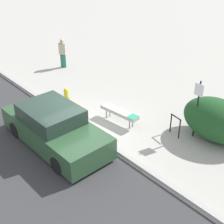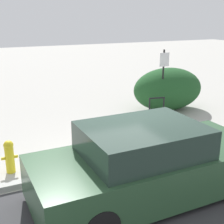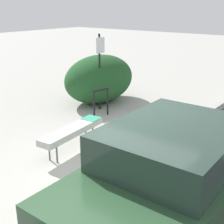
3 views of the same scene
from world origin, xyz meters
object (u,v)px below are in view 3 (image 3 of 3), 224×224
object	(u,v)px
sign_post	(100,65)
parked_car_near	(177,171)
bench	(72,131)
bike_rack	(101,100)

from	to	relation	value
sign_post	parked_car_near	bearing A→B (deg)	-126.50
bench	parked_car_near	size ratio (longest dim) A/B	0.40
bench	sign_post	size ratio (longest dim) A/B	0.79
parked_car_near	sign_post	bearing A→B (deg)	52.50
bench	sign_post	distance (m)	3.11
sign_post	parked_car_near	distance (m)	5.26
bench	sign_post	bearing A→B (deg)	22.61
bench	bike_rack	size ratio (longest dim) A/B	2.21
parked_car_near	bench	bearing A→B (deg)	79.09
bench	sign_post	world-z (taller)	sign_post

